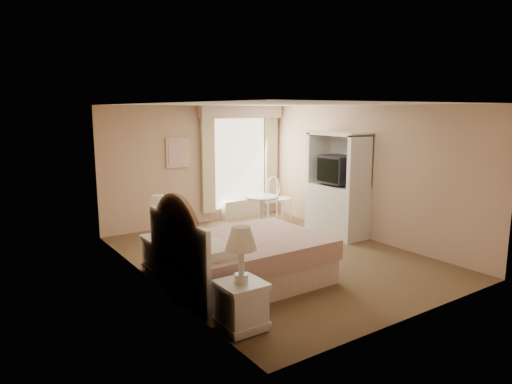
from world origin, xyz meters
TOP-DOWN VIEW (x-y plane):
  - room at (0.00, 0.00)m, footprint 4.21×5.51m
  - window at (1.05, 2.65)m, footprint 2.05×0.22m
  - framed_art at (-0.45, 2.71)m, footprint 0.52×0.04m
  - bed at (-1.12, -0.70)m, footprint 2.15×1.68m
  - nightstand_near at (-1.84, -1.89)m, footprint 0.48×0.48m
  - nightstand_far at (-1.84, 0.39)m, footprint 0.48×0.48m
  - round_table at (0.77, 1.46)m, footprint 0.67×0.67m
  - cafe_chair at (1.53, 1.95)m, footprint 0.61×0.61m
  - armoire at (1.81, 0.39)m, footprint 0.60×1.21m

SIDE VIEW (x-z plane):
  - bed at x=-1.12m, z-range -0.39..1.10m
  - nightstand_far at x=-1.84m, z-range -0.14..1.01m
  - nightstand_near at x=-1.84m, z-range -0.14..1.02m
  - round_table at x=0.77m, z-range 0.12..0.83m
  - cafe_chair at x=1.53m, z-range 0.08..1.06m
  - armoire at x=1.81m, z-range -0.17..1.83m
  - room at x=0.00m, z-range -0.01..2.50m
  - window at x=1.05m, z-range 0.09..2.60m
  - framed_art at x=-0.45m, z-range 1.24..1.86m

